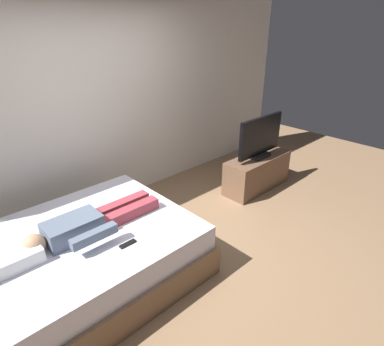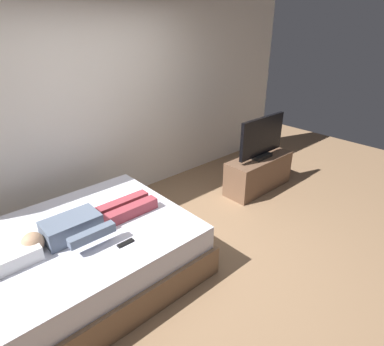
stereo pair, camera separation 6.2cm
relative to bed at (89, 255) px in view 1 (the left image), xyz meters
The scene contains 8 objects.
ground_plane 0.96m from the bed, 33.23° to the right, with size 10.00×10.00×0.00m, color #8C6B4C.
back_wall 2.06m from the bed, 46.83° to the left, with size 6.40×0.10×2.80m, color silver.
bed is the anchor object (origin of this frame).
pillow 0.73m from the bed, behind, with size 0.48×0.34×0.12m, color white.
person 0.36m from the bed, 43.08° to the right, with size 1.26×0.46×0.18m.
remote 0.55m from the bed, 67.37° to the right, with size 0.15×0.04×0.02m, color black.
tv_stand 2.69m from the bed, ahead, with size 1.10×0.40×0.50m, color brown.
tv 2.74m from the bed, ahead, with size 0.88×0.20×0.59m.
Camera 1 is at (-1.71, -1.91, 2.27)m, focal length 30.01 mm.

